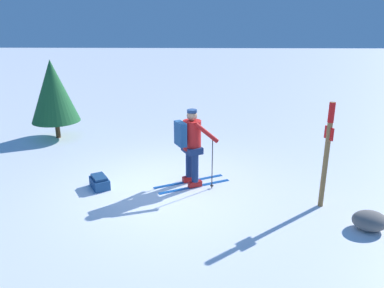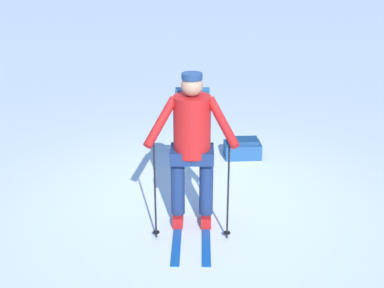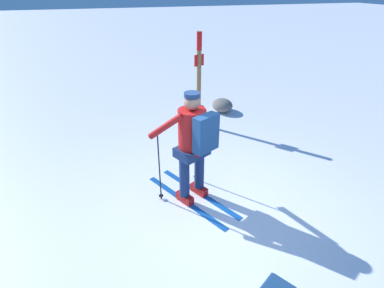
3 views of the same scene
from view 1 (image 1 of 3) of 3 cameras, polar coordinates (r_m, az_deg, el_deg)
ground_plane at (r=8.20m, az=-3.58°, el=-6.72°), size 80.00×80.00×0.00m
skier at (r=8.00m, az=-0.16°, el=0.33°), size 1.68×1.16×1.70m
dropped_backpack at (r=8.40m, az=-13.90°, el=-5.66°), size 0.54×0.61×0.28m
trail_marker at (r=7.42m, az=19.92°, el=-0.49°), size 0.11×0.23×2.08m
rock_boulder at (r=7.32m, az=25.46°, el=-10.50°), size 0.60×0.51×0.33m
pine_tree at (r=11.97m, az=-20.40°, el=7.56°), size 1.42×1.42×2.37m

